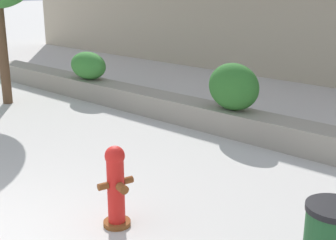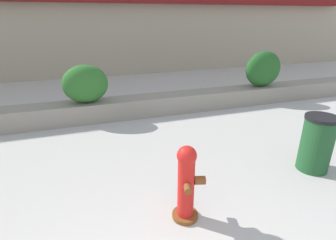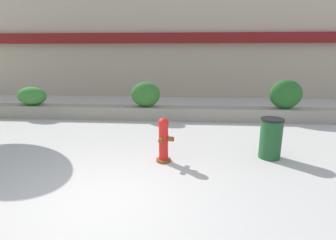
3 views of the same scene
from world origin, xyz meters
name	(u,v)px [view 2 (image 2 of 3)]	position (x,y,z in m)	size (l,w,h in m)	color
planter_wall_low	(95,111)	(0.00, 6.00, 0.25)	(18.00, 0.70, 0.50)	gray
hedge_bush_1	(85,84)	(-0.15, 6.00, 0.98)	(1.12, 0.70, 0.96)	#2D6B28
hedge_bush_2	(263,69)	(5.14, 6.00, 1.04)	(1.19, 0.60, 1.08)	#235B23
fire_hydrant	(186,183)	(0.92, 1.87, 0.55)	(0.47, 0.48, 1.08)	brown
trash_bin	(317,143)	(3.52, 2.29, 0.51)	(0.55, 0.55, 1.01)	#1E5128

